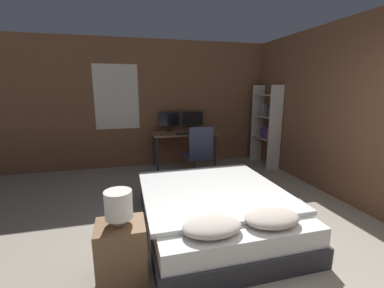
% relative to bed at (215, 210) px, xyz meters
% --- Properties ---
extents(wall_back, '(12.00, 0.08, 2.70)m').
position_rel_bed_xyz_m(wall_back, '(0.15, 2.95, 1.11)').
color(wall_back, brown).
rests_on(wall_back, ground_plane).
extents(wall_side_right, '(0.06, 12.00, 2.70)m').
position_rel_bed_xyz_m(wall_side_right, '(2.19, 0.09, 1.11)').
color(wall_side_right, brown).
rests_on(wall_side_right, ground_plane).
extents(bed, '(1.70, 2.03, 0.55)m').
position_rel_bed_xyz_m(bed, '(0.00, 0.00, 0.00)').
color(bed, '#2D2D33').
rests_on(bed, ground_plane).
extents(nightstand, '(0.42, 0.36, 0.56)m').
position_rel_bed_xyz_m(nightstand, '(-1.10, -0.64, 0.04)').
color(nightstand, brown).
rests_on(nightstand, ground_plane).
extents(bedside_lamp, '(0.23, 0.23, 0.30)m').
position_rel_bed_xyz_m(bedside_lamp, '(-1.10, -0.64, 0.50)').
color(bedside_lamp, gray).
rests_on(bedside_lamp, nightstand).
extents(desk, '(1.33, 0.69, 0.78)m').
position_rel_bed_xyz_m(desk, '(0.19, 2.53, 0.44)').
color(desk, '#846042').
rests_on(desk, ground_plane).
extents(monitor_left, '(0.46, 0.16, 0.41)m').
position_rel_bed_xyz_m(monitor_left, '(-0.08, 2.77, 0.77)').
color(monitor_left, black).
rests_on(monitor_left, desk).
extents(monitor_right, '(0.46, 0.16, 0.41)m').
position_rel_bed_xyz_m(monitor_right, '(0.46, 2.77, 0.77)').
color(monitor_right, black).
rests_on(monitor_right, desk).
extents(keyboard, '(0.42, 0.13, 0.02)m').
position_rel_bed_xyz_m(keyboard, '(0.19, 2.29, 0.55)').
color(keyboard, black).
rests_on(keyboard, desk).
extents(computer_mouse, '(0.07, 0.05, 0.04)m').
position_rel_bed_xyz_m(computer_mouse, '(0.49, 2.29, 0.56)').
color(computer_mouse, black).
rests_on(computer_mouse, desk).
extents(office_chair, '(0.52, 0.52, 1.02)m').
position_rel_bed_xyz_m(office_chair, '(0.30, 1.76, 0.17)').
color(office_chair, black).
rests_on(office_chair, ground_plane).
extents(bookshelf, '(0.30, 0.77, 1.76)m').
position_rel_bed_xyz_m(bookshelf, '(1.99, 2.20, 0.74)').
color(bookshelf, beige).
rests_on(bookshelf, ground_plane).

